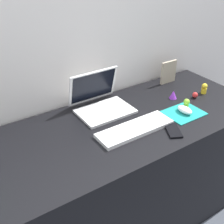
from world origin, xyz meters
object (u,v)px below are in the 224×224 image
at_px(mouse, 185,110).
at_px(toy_figurine_lime, 186,103).
at_px(keyboard, 135,129).
at_px(cell_phone, 173,130).
at_px(picture_frame, 168,72).
at_px(toy_figurine_red, 195,95).
at_px(laptop, 100,100).
at_px(toy_figurine_yellow, 204,88).
at_px(toy_figurine_purple, 173,95).

height_order(mouse, toy_figurine_lime, toy_figurine_lime).
distance_m(keyboard, cell_phone, 0.19).
height_order(cell_phone, picture_frame, picture_frame).
distance_m(picture_frame, toy_figurine_red, 0.26).
relative_size(keyboard, picture_frame, 2.73).
distance_m(laptop, mouse, 0.48).
bearing_deg(toy_figurine_lime, keyboard, -177.42).
bearing_deg(laptop, toy_figurine_yellow, -17.49).
xyz_separation_m(picture_frame, toy_figurine_red, (-0.01, -0.26, -0.06)).
height_order(toy_figurine_purple, toy_figurine_red, toy_figurine_purple).
relative_size(picture_frame, toy_figurine_purple, 2.97).
bearing_deg(mouse, laptop, 139.66).
height_order(cell_phone, toy_figurine_purple, toy_figurine_purple).
distance_m(mouse, picture_frame, 0.41).
distance_m(keyboard, toy_figurine_lime, 0.38).
bearing_deg(keyboard, picture_frame, 32.11).
xyz_separation_m(mouse, toy_figurine_purple, (0.07, 0.16, 0.00)).
xyz_separation_m(keyboard, toy_figurine_purple, (0.40, 0.15, 0.02)).
xyz_separation_m(mouse, picture_frame, (0.20, 0.35, 0.05)).
bearing_deg(toy_figurine_purple, keyboard, -159.89).
bearing_deg(picture_frame, mouse, -119.56).
distance_m(keyboard, picture_frame, 0.63).
bearing_deg(picture_frame, toy_figurine_purple, -124.73).
bearing_deg(mouse, toy_figurine_red, 27.01).
xyz_separation_m(toy_figurine_lime, toy_figurine_yellow, (0.23, 0.07, 0.00)).
bearing_deg(toy_figurine_yellow, keyboard, -171.63).
relative_size(keyboard, toy_figurine_yellow, 6.22).
relative_size(cell_phone, toy_figurine_yellow, 1.94).
relative_size(laptop, toy_figurine_yellow, 4.55).
relative_size(mouse, toy_figurine_lime, 1.61).
height_order(mouse, picture_frame, picture_frame).
bearing_deg(toy_figurine_red, cell_phone, -152.34).
relative_size(mouse, cell_phone, 0.75).
height_order(cell_phone, toy_figurine_red, toy_figurine_red).
height_order(toy_figurine_purple, toy_figurine_yellow, toy_figurine_yellow).
bearing_deg(toy_figurine_red, toy_figurine_purple, 149.23).
bearing_deg(keyboard, mouse, -2.77).
bearing_deg(picture_frame, keyboard, -147.89).
height_order(keyboard, toy_figurine_yellow, toy_figurine_yellow).
bearing_deg(picture_frame, toy_figurine_yellow, -71.96).
distance_m(mouse, cell_phone, 0.20).
distance_m(mouse, toy_figurine_red, 0.21).
relative_size(keyboard, cell_phone, 3.20).
height_order(keyboard, mouse, mouse).
distance_m(keyboard, toy_figurine_yellow, 0.62).
distance_m(laptop, toy_figurine_lime, 0.49).
relative_size(mouse, toy_figurine_red, 2.61).
height_order(laptop, mouse, laptop).
bearing_deg(toy_figurine_yellow, laptop, 162.51).
distance_m(laptop, toy_figurine_purple, 0.46).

